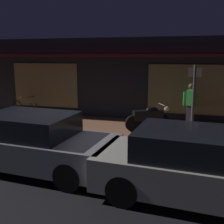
{
  "coord_description": "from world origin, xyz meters",
  "views": [
    {
      "loc": [
        3.24,
        -6.5,
        2.85
      ],
      "look_at": [
        0.75,
        2.4,
        0.95
      ],
      "focal_mm": 44.18,
      "sensor_mm": 36.0,
      "label": 1
    }
  ],
  "objects": [
    {
      "name": "sign_post",
      "position": [
        3.41,
        3.13,
        1.51
      ],
      "size": [
        0.44,
        0.09,
        2.4
      ],
      "color": "#47474C",
      "rests_on": "sidewalk_slab"
    },
    {
      "name": "parked_car_across",
      "position": [
        3.48,
        -1.1,
        0.7
      ],
      "size": [
        4.22,
        2.07,
        1.42
      ],
      "color": "black",
      "rests_on": "ground_plane"
    },
    {
      "name": "parked_car_far",
      "position": [
        -0.47,
        -0.62,
        0.7
      ],
      "size": [
        4.22,
        2.06,
        1.42
      ],
      "color": "black",
      "rests_on": "ground_plane"
    },
    {
      "name": "person_bystander",
      "position": [
        3.33,
        4.24,
        1.03
      ],
      "size": [
        0.6,
        0.43,
        1.67
      ],
      "color": "#28232D",
      "rests_on": "sidewalk_slab"
    },
    {
      "name": "ground_plane",
      "position": [
        0.0,
        0.0,
        0.0
      ],
      "size": [
        60.0,
        60.0,
        0.0
      ],
      "primitive_type": "plane",
      "color": "black"
    },
    {
      "name": "storefront_building",
      "position": [
        0.0,
        6.39,
        1.8
      ],
      "size": [
        18.0,
        3.3,
        3.6
      ],
      "color": "black",
      "rests_on": "ground_plane"
    },
    {
      "name": "motorcycle",
      "position": [
        1.9,
        3.26,
        0.65
      ],
      "size": [
        1.55,
        0.96,
        0.97
      ],
      "color": "black",
      "rests_on": "sidewalk_slab"
    },
    {
      "name": "sidewalk_slab",
      "position": [
        0.0,
        3.0,
        0.07
      ],
      "size": [
        18.0,
        4.0,
        0.15
      ],
      "primitive_type": "cube",
      "color": "brown",
      "rests_on": "ground_plane"
    },
    {
      "name": "bicycle_parked",
      "position": [
        -3.9,
        4.31,
        0.51
      ],
      "size": [
        1.61,
        0.56,
        0.91
      ],
      "color": "black",
      "rests_on": "sidewalk_slab"
    }
  ]
}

